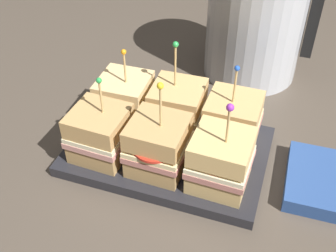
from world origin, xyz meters
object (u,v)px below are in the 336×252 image
Objects in this scene: sandwich_front_center at (159,146)px; sandwich_front_right at (221,161)px; serving_platter at (168,151)px; sandwich_front_left at (100,133)px; sandwich_back_center at (177,109)px; sandwich_back_left at (125,99)px; kettle_steel at (256,16)px; napkin_stack at (331,183)px; sandwich_back_right at (232,122)px.

sandwich_front_right is (0.09, -0.00, -0.00)m from sandwich_front_center.
sandwich_front_right is at bearing -26.00° from serving_platter.
serving_platter is 0.07m from sandwich_front_center.
sandwich_back_center is at bearing 45.28° from sandwich_front_left.
serving_platter is at bearing -26.95° from sandwich_back_left.
kettle_steel is 0.35m from napkin_stack.
sandwich_front_center reaches higher than sandwich_front_left.
sandwich_front_center is at bearing -167.77° from napkin_stack.
serving_platter is 0.11m from sandwich_back_left.
napkin_stack is at bearing 2.13° from serving_platter.
napkin_stack is (0.34, 0.05, -0.05)m from sandwich_front_left.
sandwich_back_right reaches higher than napkin_stack.
sandwich_back_center is at bearing 171.37° from napkin_stack.
sandwich_back_left is 0.87× the size of sandwich_back_center.
sandwich_front_right is (0.19, -0.00, 0.00)m from sandwich_front_left.
sandwich_back_center reaches higher than sandwich_front_left.
serving_platter is 2.23× the size of sandwich_front_left.
sandwich_back_center reaches higher than sandwich_front_center.
kettle_steel is at bearing 72.01° from sandwich_back_center.
sandwich_back_left is at bearing 153.53° from sandwich_front_right.
serving_platter is 2.11× the size of sandwich_front_right.
sandwich_back_center is at bearing 92.11° from sandwich_front_center.
sandwich_back_left is 0.95× the size of sandwich_back_right.
sandwich_front_center is 0.09m from sandwich_front_right.
sandwich_back_left is at bearing 135.81° from sandwich_front_center.
sandwich_back_right is at bearing 25.68° from sandwich_front_left.
kettle_steel is 2.03× the size of napkin_stack.
sandwich_front_left is 0.20m from sandwich_back_right.
sandwich_front_center reaches higher than serving_platter.
sandwich_front_left is 0.94× the size of sandwich_front_right.
sandwich_front_right is at bearing -0.19° from sandwich_front_left.
serving_platter is 2.13× the size of sandwich_back_right.
napkin_stack is at bearing -8.63° from sandwich_back_center.
napkin_stack is at bearing 19.23° from sandwich_front_right.
sandwich_front_center is 0.12m from sandwich_back_right.
sandwich_front_right is 0.17m from napkin_stack.
sandwich_back_center reaches higher than sandwich_front_right.
sandwich_back_left is at bearing 173.75° from napkin_stack.
sandwich_back_center is (0.09, 0.09, 0.00)m from sandwich_front_left.
sandwich_back_left is (0.00, 0.09, -0.00)m from sandwich_front_left.
sandwich_front_right is 0.13m from sandwich_back_center.
serving_platter is at bearing -177.87° from napkin_stack.
serving_platter is at bearing -154.39° from sandwich_back_right.
serving_platter is 0.12m from sandwich_front_right.
kettle_steel is (0.17, 0.34, 0.06)m from sandwich_front_left.
sandwich_front_right is at bearing -88.28° from sandwich_back_right.
sandwich_front_center is at bearing -135.24° from sandwich_back_right.
napkin_stack is (0.25, 0.01, 0.00)m from serving_platter.
sandwich_back_left is at bearing 153.05° from serving_platter.
sandwich_back_center reaches higher than sandwich_back_right.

